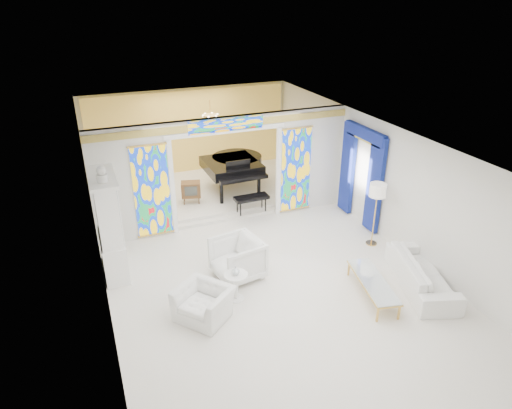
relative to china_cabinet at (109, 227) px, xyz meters
name	(u,v)px	position (x,y,z in m)	size (l,w,h in m)	color
floor	(254,256)	(3.22, -0.60, -1.17)	(12.00, 12.00, 0.00)	silver
ceiling	(254,138)	(3.22, -0.60, 1.83)	(7.00, 12.00, 0.02)	white
wall_back	(189,132)	(3.22, 5.40, 0.33)	(7.00, 0.02, 3.00)	silver
wall_front	(436,394)	(3.22, -6.60, 0.33)	(7.00, 0.02, 3.00)	silver
wall_left	(96,227)	(-0.28, -0.60, 0.33)	(0.02, 12.00, 3.00)	silver
wall_right	(380,180)	(6.72, -0.60, 0.33)	(0.02, 12.00, 3.00)	silver
partition_wall	(226,166)	(3.22, 1.40, 0.48)	(7.00, 0.22, 3.00)	silver
stained_glass_left	(152,191)	(1.19, 1.29, 0.13)	(0.90, 0.04, 2.40)	gold
stained_glass_right	(296,170)	(5.25, 1.29, 0.13)	(0.90, 0.04, 2.40)	gold
stained_glass_transom	(226,125)	(3.22, 1.29, 1.65)	(2.00, 0.04, 0.34)	gold
alcove_platform	(207,191)	(3.22, 3.50, -1.08)	(6.80, 3.80, 0.18)	silver
gold_curtain_back	(190,133)	(3.22, 5.28, 0.33)	(6.70, 0.10, 2.90)	#FBD957
chandelier	(210,115)	(3.42, 3.40, 1.38)	(0.48, 0.48, 0.30)	gold
blue_drapes	(362,168)	(6.62, 0.10, 0.41)	(0.14, 1.85, 2.65)	navy
china_cabinet	(109,227)	(0.00, 0.00, 0.00)	(0.56, 1.46, 2.72)	white
armchair_left	(203,303)	(1.45, -2.35, -0.84)	(1.02, 0.89, 0.66)	white
armchair_right	(237,259)	(2.55, -1.26, -0.70)	(1.00, 1.03, 0.94)	silver
sofa	(422,273)	(6.17, -3.12, -0.83)	(2.29, 0.90, 0.67)	silver
side_table	(236,283)	(2.24, -2.05, -0.76)	(0.63, 0.63, 0.62)	white
vase	(236,270)	(2.24, -2.05, -0.45)	(0.17, 0.17, 0.18)	white
coffee_table	(373,282)	(4.96, -3.02, -0.81)	(0.91, 1.83, 0.39)	silver
floor_lamp	(377,193)	(6.25, -1.16, 0.25)	(0.47, 0.47, 1.67)	gold
grand_piano	(235,165)	(4.05, 3.13, -0.18)	(1.92, 3.01, 1.20)	black
tv_console	(191,189)	(2.51, 2.63, -0.57)	(0.64, 0.51, 0.65)	brown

